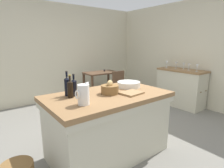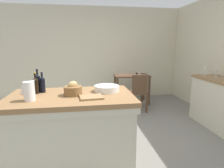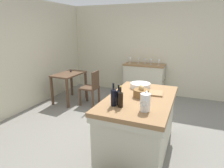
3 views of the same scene
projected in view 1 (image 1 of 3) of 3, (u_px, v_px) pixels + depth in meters
ground_plane at (114, 133)px, 3.24m from camera, size 6.76×6.76×0.00m
wall_back at (55, 53)px, 4.97m from camera, size 5.32×0.12×2.60m
wall_right at (197, 54)px, 4.50m from camera, size 0.12×5.20×2.60m
island_table at (108, 122)px, 2.56m from camera, size 1.65×0.97×0.89m
side_cabinet at (181, 88)px, 4.61m from camera, size 0.52×1.16×0.93m
writing_desk at (101, 76)px, 5.16m from camera, size 0.92×0.60×0.82m
wooden_chair at (115, 87)px, 4.65m from camera, size 0.41×0.41×0.89m
pitcher at (83, 94)px, 2.02m from camera, size 0.17×0.13×0.27m
wash_bowl at (129, 84)px, 2.85m from camera, size 0.35×0.35×0.09m
bread_basket at (110, 89)px, 2.47m from camera, size 0.24×0.24×0.19m
cutting_board at (132, 93)px, 2.47m from camera, size 0.31×0.26×0.02m
wine_bottle_dark at (74, 87)px, 2.37m from camera, size 0.07×0.07×0.29m
wine_bottle_amber at (67, 86)px, 2.36m from camera, size 0.07×0.07×0.32m
wine_bottle_green at (70, 89)px, 2.28m from camera, size 0.07×0.07×0.29m
wine_glass_far_left at (197, 66)px, 4.14m from camera, size 0.07×0.07×0.17m
wine_glass_left at (189, 66)px, 4.33m from camera, size 0.07×0.07×0.16m
wine_glass_middle at (184, 65)px, 4.51m from camera, size 0.07×0.07×0.16m
wine_glass_right at (176, 64)px, 4.64m from camera, size 0.07×0.07×0.17m
wine_glass_far_right at (167, 63)px, 4.77m from camera, size 0.07×0.07×0.18m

